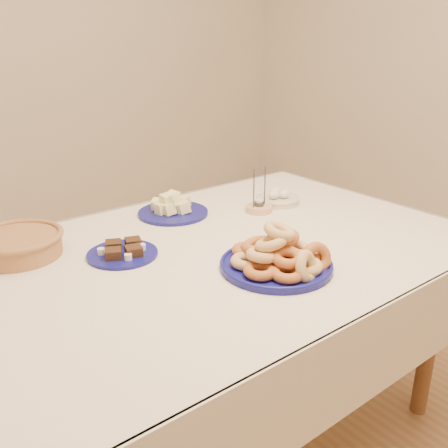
{
  "coord_description": "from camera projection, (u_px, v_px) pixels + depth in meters",
  "views": [
    {
      "loc": [
        -0.88,
        -1.16,
        1.39
      ],
      "look_at": [
        0.0,
        -0.05,
        0.85
      ],
      "focal_mm": 40.0,
      "sensor_mm": 36.0,
      "label": 1
    }
  ],
  "objects": [
    {
      "name": "donut_platter",
      "position": [
        279.0,
        258.0,
        1.44
      ],
      "size": [
        0.38,
        0.38,
        0.15
      ],
      "rotation": [
        0.0,
        0.0,
        0.18
      ],
      "color": "navy",
      "rests_on": "dining_table"
    },
    {
      "name": "dining_table",
      "position": [
        215.0,
        278.0,
        1.63
      ],
      "size": [
        1.71,
        1.11,
        0.75
      ],
      "color": "brown",
      "rests_on": "ground"
    },
    {
      "name": "candle_holder",
      "position": [
        259.0,
        207.0,
        1.92
      ],
      "size": [
        0.11,
        0.11,
        0.17
      ],
      "rotation": [
        0.0,
        0.0,
        0.06
      ],
      "color": "tan",
      "rests_on": "dining_table"
    },
    {
      "name": "brownie_plate",
      "position": [
        123.0,
        252.0,
        1.54
      ],
      "size": [
        0.26,
        0.26,
        0.04
      ],
      "rotation": [
        0.0,
        0.0,
        -0.19
      ],
      "color": "navy",
      "rests_on": "dining_table"
    },
    {
      "name": "melon_plate",
      "position": [
        173.0,
        208.0,
        1.89
      ],
      "size": [
        0.32,
        0.32,
        0.09
      ],
      "rotation": [
        0.0,
        0.0,
        0.26
      ],
      "color": "navy",
      "rests_on": "dining_table"
    },
    {
      "name": "ground",
      "position": [
        216.0,
        433.0,
        1.86
      ],
      "size": [
        5.0,
        5.0,
        0.0
      ],
      "primitive_type": "plane",
      "color": "#936945",
      "rests_on": "ground"
    },
    {
      "name": "egg_bowl",
      "position": [
        278.0,
        199.0,
        2.02
      ],
      "size": [
        0.21,
        0.21,
        0.06
      ],
      "rotation": [
        0.0,
        0.0,
        -0.22
      ],
      "color": "beige",
      "rests_on": "dining_table"
    },
    {
      "name": "wicker_basket",
      "position": [
        17.0,
        244.0,
        1.53
      ],
      "size": [
        0.35,
        0.35,
        0.07
      ],
      "rotation": [
        0.0,
        0.0,
        -0.29
      ],
      "color": "brown",
      "rests_on": "dining_table"
    }
  ]
}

